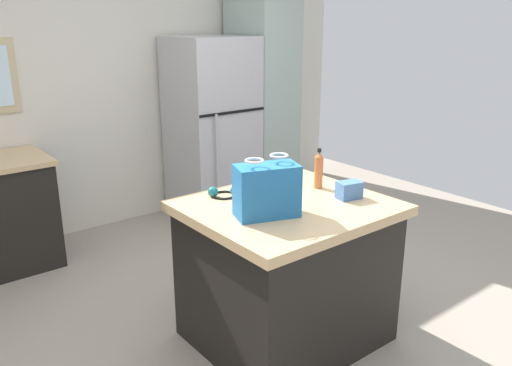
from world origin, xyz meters
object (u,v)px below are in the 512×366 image
Objects in this scene: tall_cabinet at (262,96)px; small_box at (349,190)px; shopping_bag at (267,190)px; ear_defenders at (224,193)px; bottle at (319,170)px; refrigerator at (212,129)px; kitchen_island at (287,272)px.

tall_cabinet is 2.57m from small_box.
shopping_bag is 0.43m from ear_defenders.
tall_cabinet is 11.27× the size of ear_defenders.
bottle is (-1.17, -2.01, -0.13)m from tall_cabinet.
refrigerator is 2.45m from shopping_bag.
bottle is at bearing 89.80° from small_box.
kitchen_island is 0.63m from shopping_bag.
tall_cabinet is at bearing 59.76° from bottle.
tall_cabinet reaches higher than bottle.
tall_cabinet is 2.49m from ear_defenders.
kitchen_island is at bearing 155.06° from small_box.
shopping_bag is (-0.22, -0.08, 0.59)m from kitchen_island.
tall_cabinet is 2.80m from shopping_bag.
bottle is (0.00, 0.26, 0.06)m from small_box.
refrigerator is 12.32× the size of small_box.
shopping_bag is 2.66× the size of small_box.
bottle is 1.27× the size of ear_defenders.
refrigerator is at bearing 76.73° from small_box.
ear_defenders is at bearing 138.53° from small_box.
refrigerator reaches higher than small_box.
ear_defenders is at bearing 89.18° from shopping_bag.
kitchen_island is at bearing -112.64° from refrigerator.
tall_cabinet is at bearing 0.02° from refrigerator.
bottle is at bearing -22.81° from ear_defenders.
refrigerator is 2.09m from ear_defenders.
refrigerator is at bearing 75.11° from bottle.
shopping_bag is at bearing -90.82° from ear_defenders.
shopping_bag is at bearing -161.39° from kitchen_island.
tall_cabinet is (0.64, 0.00, 0.27)m from refrigerator.
refrigerator reaches higher than shopping_bag.
shopping_bag is 1.47× the size of bottle.
refrigerator is 0.77× the size of tall_cabinet.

